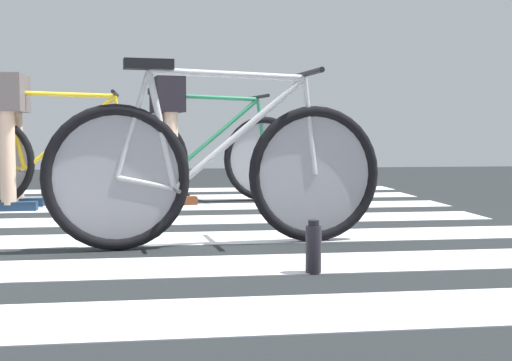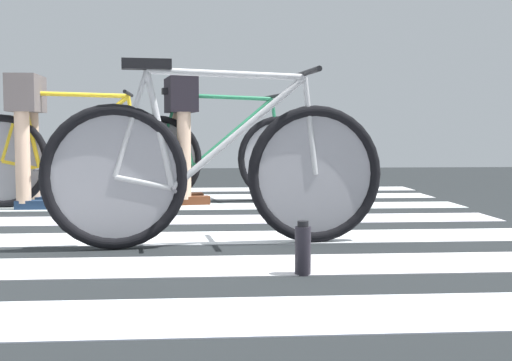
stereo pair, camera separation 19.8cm
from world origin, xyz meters
The scene contains 8 objects.
ground centered at (0.00, 0.00, 0.01)m, with size 18.00×14.00×0.02m.
crosswalk_markings centered at (-0.01, 0.20, 0.02)m, with size 5.42×5.77×0.00m.
bicycle_1_of_3 centered at (0.64, -0.43, 0.41)m, with size 1.73×0.52×0.93m.
bicycle_2_of_3 centered at (-0.48, 1.40, 0.41)m, with size 1.74×0.52×0.93m.
cyclist_2_of_3 centered at (-0.79, 1.39, 0.68)m, with size 0.32×0.41×1.01m.
bicycle_3_of_3 centered at (0.68, 1.67, 0.41)m, with size 1.71×0.56×0.93m.
cyclist_3_of_3 centered at (0.38, 1.61, 0.68)m, with size 0.38×0.45×1.02m.
water_bottle centered at (0.97, -1.13, 0.12)m, with size 0.06×0.06×0.22m.
Camera 1 is at (0.40, -3.72, 0.59)m, focal length 45.81 mm.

